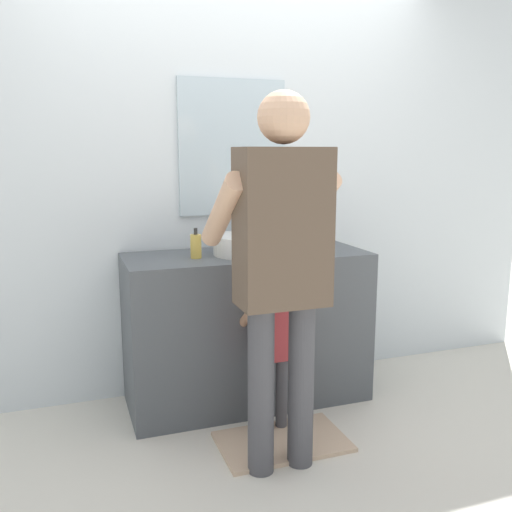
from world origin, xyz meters
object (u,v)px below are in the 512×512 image
object	(u,v)px
child_toddler	(272,336)
adult_parent	(281,251)
soap_bottle	(196,246)
toothbrush_cup	(307,242)

from	to	relation	value
child_toddler	adult_parent	xyz separation A→B (m)	(-0.09, -0.32, 0.50)
soap_bottle	adult_parent	bearing A→B (deg)	-72.43
soap_bottle	adult_parent	distance (m)	0.73
soap_bottle	toothbrush_cup	bearing A→B (deg)	0.70
adult_parent	toothbrush_cup	bearing A→B (deg)	57.49
toothbrush_cup	soap_bottle	size ratio (longest dim) A/B	1.25
child_toddler	soap_bottle	bearing A→B (deg)	129.80
toothbrush_cup	soap_bottle	bearing A→B (deg)	-179.30
toothbrush_cup	child_toddler	size ratio (longest dim) A/B	0.24
toothbrush_cup	adult_parent	world-z (taller)	adult_parent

